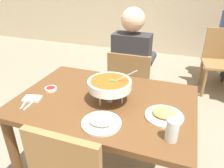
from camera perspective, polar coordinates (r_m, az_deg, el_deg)
name	(u,v)px	position (r m, az deg, el deg)	size (l,w,h in m)	color
dining_table_main	(105,112)	(1.61, -1.81, -7.48)	(1.26, 0.87, 0.77)	brown
chair_diner_main	(130,86)	(2.28, 4.86, -0.66)	(0.44, 0.44, 0.90)	olive
diner_main	(132,65)	(2.21, 5.32, 5.14)	(0.40, 0.45, 1.31)	#2D2D38
curry_bowl	(110,85)	(1.47, -0.62, -0.20)	(0.33, 0.30, 0.26)	silver
rice_plate	(101,121)	(1.30, -2.83, -9.88)	(0.24, 0.24, 0.06)	white
appetizer_plate	(164,114)	(1.39, 13.68, -7.84)	(0.24, 0.24, 0.06)	white
sauce_dish	(51,89)	(1.73, -15.92, -1.22)	(0.09, 0.09, 0.02)	white
napkin_folded	(32,99)	(1.64, -20.38, -3.63)	(0.12, 0.08, 0.02)	white
fork_utensil	(25,102)	(1.63, -21.98, -4.44)	(0.01, 0.17, 0.01)	silver
spoon_utensil	(31,103)	(1.60, -20.61, -4.80)	(0.01, 0.17, 0.01)	silver
drink_glass	(172,131)	(1.21, 15.62, -11.92)	(0.07, 0.07, 0.13)	silver
chair_bg_right	(219,57)	(3.46, 26.50, 6.40)	(0.49, 0.49, 0.90)	olive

